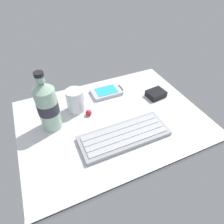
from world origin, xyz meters
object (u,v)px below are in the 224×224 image
object	(u,v)px
trackball_mouse	(89,113)
charger_block	(156,94)
keyboard	(125,135)
juice_cup	(75,101)
water_bottle	(47,105)
handheld_device	(107,92)

from	to	relation	value
trackball_mouse	charger_block	bearing A→B (deg)	-0.83
keyboard	charger_block	bearing A→B (deg)	33.87
charger_block	juice_cup	bearing A→B (deg)	170.61
water_bottle	trackball_mouse	xyz separation A→B (cm)	(12.88, 0.05, -7.91)
juice_cup	trackball_mouse	bearing A→B (deg)	-57.16
keyboard	charger_block	xyz separation A→B (cm)	(21.21, 14.24, 0.39)
handheld_device	trackball_mouse	world-z (taller)	trackball_mouse
handheld_device	juice_cup	bearing A→B (deg)	-161.89
keyboard	juice_cup	bearing A→B (deg)	117.86
water_bottle	charger_block	distance (cm)	42.01
handheld_device	charger_block	size ratio (longest dim) A/B	1.84
keyboard	charger_block	distance (cm)	25.55
charger_block	trackball_mouse	xyz separation A→B (cm)	(-28.39, 0.41, -0.10)
water_bottle	charger_block	bearing A→B (deg)	-0.50
water_bottle	handheld_device	bearing A→B (deg)	21.60
keyboard	trackball_mouse	world-z (taller)	trackball_mouse
keyboard	charger_block	world-z (taller)	charger_block
water_bottle	juice_cup	bearing A→B (deg)	26.37
juice_cup	water_bottle	xyz separation A→B (cm)	(-9.78, -4.85, 5.10)
juice_cup	charger_block	distance (cm)	32.03
keyboard	juice_cup	world-z (taller)	juice_cup
handheld_device	keyboard	bearing A→B (deg)	-99.15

